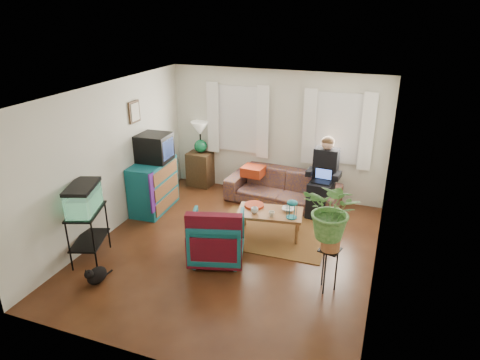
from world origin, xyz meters
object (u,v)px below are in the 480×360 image
at_px(side_table, 201,168).
at_px(dresser, 153,186).
at_px(coffee_table, 270,223).
at_px(plant_stand, 328,270).
at_px(aquarium_stand, 89,235).
at_px(sofa, 283,183).
at_px(armchair, 217,235).

relative_size(side_table, dresser, 0.69).
xyz_separation_m(coffee_table, plant_stand, (1.21, -1.21, 0.10)).
height_order(dresser, aquarium_stand, dresser).
bearing_deg(sofa, plant_stand, -57.47).
bearing_deg(dresser, aquarium_stand, -93.56).
height_order(aquarium_stand, coffee_table, aquarium_stand).
distance_m(sofa, dresser, 2.57).
relative_size(aquarium_stand, armchair, 1.01).
bearing_deg(plant_stand, aquarium_stand, -172.32).
distance_m(sofa, armchair, 2.40).
bearing_deg(coffee_table, armchair, -128.57).
bearing_deg(dresser, armchair, -36.34).
xyz_separation_m(aquarium_stand, plant_stand, (3.65, 0.49, -0.09)).
bearing_deg(sofa, dresser, -148.71).
bearing_deg(armchair, aquarium_stand, 4.46).
distance_m(aquarium_stand, coffee_table, 2.98).
relative_size(dresser, coffee_table, 0.98).
height_order(side_table, plant_stand, side_table).
relative_size(sofa, aquarium_stand, 2.67).
bearing_deg(side_table, aquarium_stand, -95.91).
distance_m(aquarium_stand, plant_stand, 3.69).
relative_size(side_table, armchair, 0.91).
bearing_deg(aquarium_stand, plant_stand, -11.96).
height_order(sofa, dresser, dresser).
relative_size(side_table, coffee_table, 0.68).
distance_m(armchair, coffee_table, 1.17).
relative_size(side_table, plant_stand, 1.13).
xyz_separation_m(side_table, aquarium_stand, (-0.35, -3.38, 0.04)).
distance_m(dresser, coffee_table, 2.46).
height_order(armchair, plant_stand, armchair).
distance_m(dresser, aquarium_stand, 1.92).
bearing_deg(armchair, coffee_table, -135.74).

